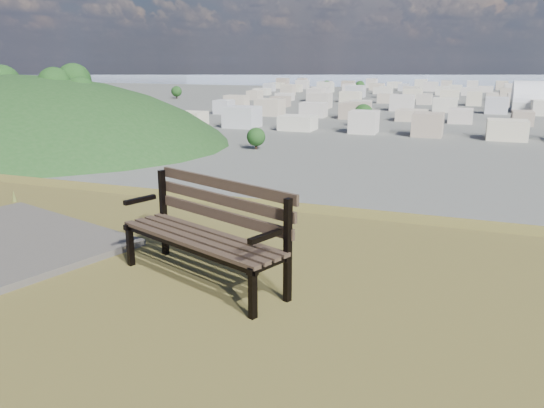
% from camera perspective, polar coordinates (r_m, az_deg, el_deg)
% --- Properties ---
extents(park_bench, '(1.99, 1.26, 1.00)m').
position_cam_1_polar(park_bench, '(5.28, -6.84, -2.34)').
color(park_bench, '#3B2B22').
rests_on(park_bench, hilltop_mesa).
extents(grass_tufts, '(12.49, 7.18, 0.28)m').
position_cam_1_polar(grass_tufts, '(3.95, -21.51, -16.96)').
color(grass_tufts, brown).
rests_on(grass_tufts, hilltop_mesa).
extents(green_wooded_hill, '(174.80, 139.84, 87.40)m').
position_cam_1_polar(green_wooded_hill, '(204.67, -25.71, 6.15)').
color(green_wooded_hill, '#193B16').
rests_on(green_wooded_hill, ground).
extents(city_blocks, '(395.00, 361.00, 7.00)m').
position_cam_1_polar(city_blocks, '(398.25, 20.50, 10.89)').
color(city_blocks, beige).
rests_on(city_blocks, ground).
extents(city_trees, '(406.52, 387.20, 9.98)m').
position_cam_1_polar(city_trees, '(324.18, 15.63, 10.74)').
color(city_trees, '#34231A').
rests_on(city_trees, ground).
extents(bay_water, '(2400.00, 700.00, 0.12)m').
position_cam_1_polar(bay_water, '(903.51, 20.88, 12.55)').
color(bay_water, '#8C9AB3').
rests_on(bay_water, ground).
extents(far_hills, '(2050.00, 340.00, 60.00)m').
position_cam_1_polar(far_hills, '(1407.46, 18.56, 14.41)').
color(far_hills, '#8C98AD').
rests_on(far_hills, ground).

